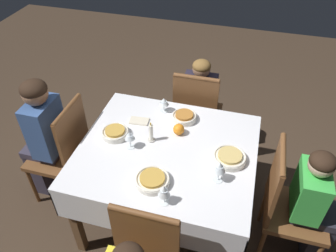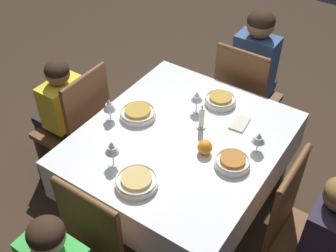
{
  "view_description": "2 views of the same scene",
  "coord_description": "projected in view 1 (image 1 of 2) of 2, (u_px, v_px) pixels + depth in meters",
  "views": [
    {
      "loc": [
        -0.45,
        1.59,
        2.4
      ],
      "look_at": [
        0.02,
        -0.1,
        0.9
      ],
      "focal_mm": 35.0,
      "sensor_mm": 36.0,
      "label": 1
    },
    {
      "loc": [
        -1.54,
        -0.94,
        2.44
      ],
      "look_at": [
        -0.09,
        0.03,
        0.91
      ],
      "focal_mm": 45.0,
      "sensor_mm": 36.0,
      "label": 2
    }
  ],
  "objects": [
    {
      "name": "wine_glass_west",
      "position": [
        220.0,
        167.0,
        2.02
      ],
      "size": [
        0.08,
        0.08,
        0.16
      ],
      "color": "white",
      "rests_on": "dining_table"
    },
    {
      "name": "chair_west",
      "position": [
        286.0,
        202.0,
        2.27
      ],
      "size": [
        0.43,
        0.43,
        0.98
      ],
      "rotation": [
        0.0,
        0.0,
        -1.57
      ],
      "color": "brown",
      "rests_on": "ground_plane"
    },
    {
      "name": "chair_east",
      "position": [
        64.0,
        150.0,
        2.66
      ],
      "size": [
        0.43,
        0.43,
        0.98
      ],
      "rotation": [
        0.0,
        0.0,
        1.57
      ],
      "color": "brown",
      "rests_on": "ground_plane"
    },
    {
      "name": "bowl_south",
      "position": [
        184.0,
        117.0,
        2.55
      ],
      "size": [
        0.19,
        0.19,
        0.06
      ],
      "color": "silver",
      "rests_on": "dining_table"
    },
    {
      "name": "bowl_west",
      "position": [
        230.0,
        157.0,
        2.21
      ],
      "size": [
        0.23,
        0.23,
        0.06
      ],
      "color": "silver",
      "rests_on": "dining_table"
    },
    {
      "name": "candle_centerpiece",
      "position": [
        151.0,
        134.0,
        2.34
      ],
      "size": [
        0.06,
        0.06,
        0.17
      ],
      "color": "beige",
      "rests_on": "dining_table"
    },
    {
      "name": "wine_glass_east",
      "position": [
        130.0,
        136.0,
        2.26
      ],
      "size": [
        0.07,
        0.07,
        0.14
      ],
      "color": "white",
      "rests_on": "dining_table"
    },
    {
      "name": "wine_glass_south",
      "position": [
        164.0,
        102.0,
        2.58
      ],
      "size": [
        0.08,
        0.08,
        0.13
      ],
      "color": "white",
      "rests_on": "dining_table"
    },
    {
      "name": "ground_plane",
      "position": [
        167.0,
        213.0,
        2.82
      ],
      "size": [
        8.0,
        8.0,
        0.0
      ],
      "primitive_type": "plane",
      "color": "#3D2D21"
    },
    {
      "name": "dining_table",
      "position": [
        167.0,
        158.0,
        2.38
      ],
      "size": [
        1.24,
        1.09,
        0.78
      ],
      "color": "silver",
      "rests_on": "ground_plane"
    },
    {
      "name": "wine_glass_north",
      "position": [
        164.0,
        191.0,
        1.9
      ],
      "size": [
        0.07,
        0.07,
        0.15
      ],
      "color": "white",
      "rests_on": "dining_table"
    },
    {
      "name": "person_adult_denim",
      "position": [
        42.0,
        134.0,
        2.6
      ],
      "size": [
        0.34,
        0.3,
        1.17
      ],
      "rotation": [
        0.0,
        0.0,
        1.57
      ],
      "color": "#383342",
      "rests_on": "ground_plane"
    },
    {
      "name": "person_child_green",
      "position": [
        314.0,
        205.0,
        2.21
      ],
      "size": [
        0.33,
        0.3,
        1.02
      ],
      "rotation": [
        0.0,
        0.0,
        -1.57
      ],
      "color": "#282833",
      "rests_on": "ground_plane"
    },
    {
      "name": "person_child_dark",
      "position": [
        200.0,
        99.0,
        3.16
      ],
      "size": [
        0.3,
        0.33,
        1.0
      ],
      "color": "#282833",
      "rests_on": "ground_plane"
    },
    {
      "name": "napkin_red_folded",
      "position": [
        139.0,
        121.0,
        2.54
      ],
      "size": [
        0.15,
        0.1,
        0.01
      ],
      "rotation": [
        0.0,
        0.0,
        0.1
      ],
      "color": "beige",
      "rests_on": "dining_table"
    },
    {
      "name": "orange_fruit",
      "position": [
        179.0,
        129.0,
        2.41
      ],
      "size": [
        0.08,
        0.08,
        0.08
      ],
      "primitive_type": "sphere",
      "color": "orange",
      "rests_on": "dining_table"
    },
    {
      "name": "bowl_east",
      "position": [
        115.0,
        133.0,
        2.4
      ],
      "size": [
        0.2,
        0.2,
        0.06
      ],
      "color": "silver",
      "rests_on": "dining_table"
    },
    {
      "name": "chair_south",
      "position": [
        196.0,
        111.0,
        3.05
      ],
      "size": [
        0.43,
        0.43,
        0.98
      ],
      "color": "brown",
      "rests_on": "ground_plane"
    },
    {
      "name": "bowl_north",
      "position": [
        152.0,
        180.0,
        2.06
      ],
      "size": [
        0.22,
        0.22,
        0.06
      ],
      "color": "silver",
      "rests_on": "dining_table"
    }
  ]
}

